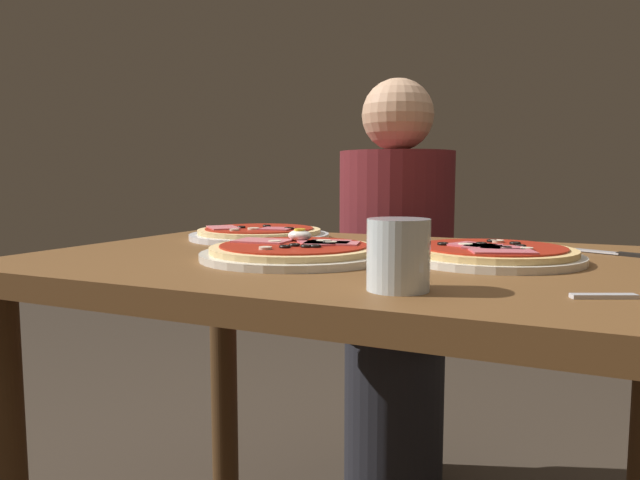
{
  "coord_description": "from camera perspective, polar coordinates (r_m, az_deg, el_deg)",
  "views": [
    {
      "loc": [
        0.38,
        -0.96,
        0.91
      ],
      "look_at": [
        -0.05,
        -0.04,
        0.8
      ],
      "focal_mm": 33.33,
      "sensor_mm": 36.0,
      "label": 1
    }
  ],
  "objects": [
    {
      "name": "fork",
      "position": [
        0.77,
        27.5,
        -4.8
      ],
      "size": [
        0.15,
        0.08,
        0.0
      ],
      "color": "silver",
      "rests_on": "dining_table"
    },
    {
      "name": "pizza_foreground",
      "position": [
        1.01,
        -2.48,
        -1.12
      ],
      "size": [
        0.32,
        0.32,
        0.05
      ],
      "color": "silver",
      "rests_on": "dining_table"
    },
    {
      "name": "dining_table",
      "position": [
        1.07,
        3.18,
        -8.67
      ],
      "size": [
        1.12,
        0.77,
        0.77
      ],
      "color": "brown",
      "rests_on": "ground"
    },
    {
      "name": "water_glass_near",
      "position": [
        0.73,
        7.52,
        -1.87
      ],
      "size": [
        0.08,
        0.08,
        0.09
      ],
      "color": "silver",
      "rests_on": "dining_table"
    },
    {
      "name": "diner_person",
      "position": [
        1.72,
        7.23,
        -5.64
      ],
      "size": [
        0.32,
        0.32,
        1.18
      ],
      "rotation": [
        0.0,
        0.0,
        3.14
      ],
      "color": "black",
      "rests_on": "ground"
    },
    {
      "name": "knife",
      "position": [
        1.18,
        26.98,
        -1.19
      ],
      "size": [
        0.19,
        0.1,
        0.01
      ],
      "color": "silver",
      "rests_on": "dining_table"
    },
    {
      "name": "pizza_across_left",
      "position": [
        1.02,
        16.13,
        -1.28
      ],
      "size": [
        0.3,
        0.3,
        0.03
      ],
      "color": "silver",
      "rests_on": "dining_table"
    },
    {
      "name": "pizza_across_right",
      "position": [
        1.34,
        -5.84,
        0.62
      ],
      "size": [
        0.31,
        0.31,
        0.03
      ],
      "color": "white",
      "rests_on": "dining_table"
    }
  ]
}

